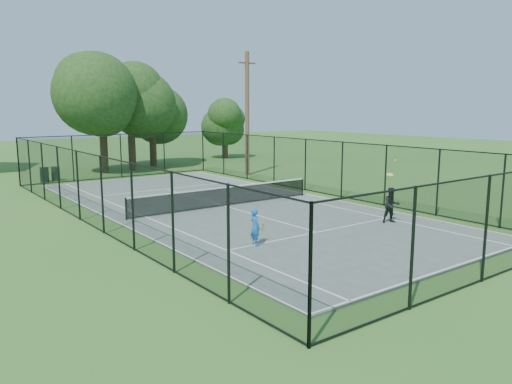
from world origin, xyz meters
TOP-DOWN VIEW (x-y plane):
  - ground at (0.00, 0.00)m, footprint 120.00×120.00m
  - tennis_court at (0.00, 0.00)m, footprint 11.00×24.00m
  - tennis_net at (0.00, 0.00)m, footprint 10.08×0.08m
  - fence at (0.00, 0.00)m, footprint 13.10×26.10m
  - tree_near_left at (0.10, 16.53)m, footprint 6.15×6.15m
  - tree_near_mid at (2.28, 16.50)m, footprint 5.93×5.93m
  - tree_near_right at (4.65, 17.84)m, footprint 5.38×5.38m
  - tree_far_right at (13.11, 20.05)m, footprint 3.77×3.77m
  - trash_bin_left at (-4.84, 13.88)m, footprint 0.58×0.58m
  - trash_bin_right at (-4.09, 14.10)m, footprint 0.58×0.58m
  - utility_pole at (7.79, 9.00)m, footprint 1.40×0.30m
  - player_blue at (-2.96, -6.44)m, footprint 0.76×0.50m
  - player_black at (3.60, -7.03)m, footprint 0.97×0.90m

SIDE VIEW (x-z plane):
  - ground at x=0.00m, z-range 0.00..0.00m
  - tennis_court at x=0.00m, z-range 0.00..0.06m
  - trash_bin_right at x=-4.09m, z-range 0.01..0.94m
  - trash_bin_left at x=-4.84m, z-range 0.01..0.99m
  - tennis_net at x=0.00m, z-range 0.10..1.05m
  - player_blue at x=-2.96m, z-range 0.06..1.35m
  - player_black at x=3.60m, z-range -0.49..2.08m
  - fence at x=0.00m, z-range 0.00..3.00m
  - tree_far_right at x=13.11m, z-range 0.58..5.57m
  - utility_pole at x=7.79m, z-range 0.06..8.64m
  - tree_near_right at x=4.65m, z-range 1.00..8.43m
  - tree_near_mid at x=2.28m, z-range 0.90..8.65m
  - tree_near_left at x=0.10m, z-range 0.92..8.94m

